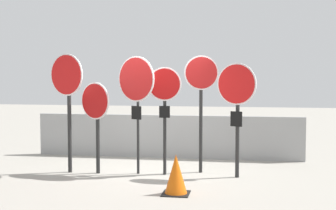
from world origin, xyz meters
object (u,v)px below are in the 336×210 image
at_px(stop_sign_3, 165,97).
at_px(traffic_cone_0, 176,175).
at_px(stop_sign_4, 201,88).
at_px(stop_sign_2, 136,86).
at_px(stop_sign_0, 67,89).
at_px(stop_sign_5, 237,96).
at_px(stop_sign_1, 96,110).

distance_m(stop_sign_3, traffic_cone_0, 2.01).
bearing_deg(stop_sign_3, stop_sign_4, 19.39).
height_order(stop_sign_3, stop_sign_4, stop_sign_4).
bearing_deg(stop_sign_2, stop_sign_4, 41.43).
bearing_deg(traffic_cone_0, stop_sign_4, 81.67).
distance_m(stop_sign_0, stop_sign_5, 3.52).
relative_size(stop_sign_4, traffic_cone_0, 3.55).
relative_size(stop_sign_4, stop_sign_5, 1.07).
bearing_deg(stop_sign_5, stop_sign_4, 177.31).
distance_m(stop_sign_3, stop_sign_4, 0.81).
bearing_deg(stop_sign_0, stop_sign_4, 31.55).
distance_m(stop_sign_2, stop_sign_3, 0.63).
xyz_separation_m(stop_sign_3, traffic_cone_0, (0.45, -1.49, -1.27)).
xyz_separation_m(stop_sign_2, stop_sign_3, (0.59, 0.00, -0.22)).
relative_size(stop_sign_2, stop_sign_5, 1.06).
xyz_separation_m(stop_sign_1, stop_sign_5, (2.90, 0.07, 0.30)).
distance_m(stop_sign_1, stop_sign_4, 2.24).
xyz_separation_m(stop_sign_1, stop_sign_2, (0.84, 0.09, 0.49)).
bearing_deg(stop_sign_1, stop_sign_5, 27.71).
bearing_deg(stop_sign_4, traffic_cone_0, -109.24).
xyz_separation_m(stop_sign_0, stop_sign_1, (0.62, 0.01, -0.43)).
bearing_deg(stop_sign_5, traffic_cone_0, -101.80).
relative_size(stop_sign_3, stop_sign_5, 0.97).
distance_m(stop_sign_0, traffic_cone_0, 3.20).
bearing_deg(traffic_cone_0, stop_sign_5, 55.36).
distance_m(stop_sign_0, stop_sign_2, 1.46).
bearing_deg(traffic_cone_0, stop_sign_1, 143.69).
distance_m(stop_sign_2, stop_sign_4, 1.36).
relative_size(stop_sign_0, stop_sign_2, 1.02).
bearing_deg(stop_sign_3, stop_sign_2, 175.22).
height_order(stop_sign_0, stop_sign_1, stop_sign_0).
bearing_deg(stop_sign_2, stop_sign_3, 27.57).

